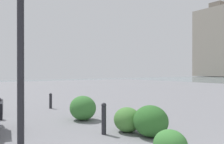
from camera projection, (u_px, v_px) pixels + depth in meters
The scene contains 7 objects.
building_highrise at pixel (218, 43), 73.61m from camera, with size 10.64×10.67×22.59m.
lamppost at pixel (21, 24), 4.91m from camera, with size 0.98×0.28×3.87m.
bollard_near at pixel (104, 118), 6.10m from camera, with size 0.13×0.13×0.81m.
bollard_mid at pixel (51, 100), 10.29m from camera, with size 0.13×0.13×0.66m.
shrub_low at pixel (151, 121), 5.87m from camera, with size 0.91×0.82×0.77m.
shrub_wide at pixel (127, 120), 6.34m from camera, with size 0.77×0.69×0.65m.
shrub_tall at pixel (83, 108), 7.86m from camera, with size 0.94×0.85×0.80m.
Camera 1 is at (-1.67, 2.49, 1.62)m, focal length 38.32 mm.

